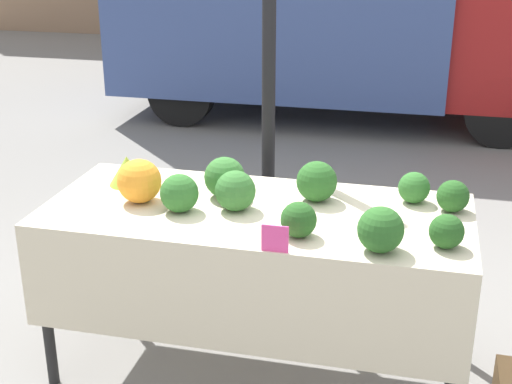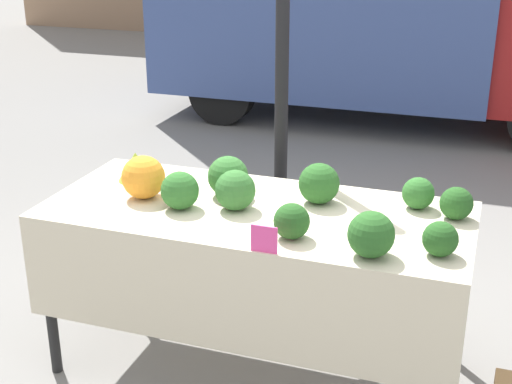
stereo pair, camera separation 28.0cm
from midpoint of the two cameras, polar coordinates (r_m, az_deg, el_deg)
ground_plane at (r=3.54m, az=-2.33°, el=-13.70°), size 40.00×40.00×0.00m
tent_pole at (r=3.69m, az=-1.18°, el=8.02°), size 0.07×0.07×2.37m
market_table at (r=3.13m, az=-2.84°, el=-3.57°), size 1.88×0.83×0.82m
orange_cauliflower at (r=3.25m, az=-11.77°, el=0.83°), size 0.20×0.20×0.20m
romanesco_head at (r=3.49m, az=-12.54°, el=1.66°), size 0.18×0.18×0.14m
broccoli_head_0 at (r=3.12m, az=-8.72°, el=-0.14°), size 0.17×0.17×0.17m
broccoli_head_1 at (r=3.26m, az=-4.99°, el=1.15°), size 0.19×0.19×0.19m
broccoli_head_2 at (r=3.11m, az=-4.25°, el=0.05°), size 0.18×0.18×0.18m
broccoli_head_3 at (r=2.74m, az=7.07°, el=-3.06°), size 0.18×0.18×0.18m
broccoli_head_4 at (r=3.20m, az=2.39°, el=0.81°), size 0.18×0.18×0.18m
broccoli_head_5 at (r=3.24m, az=10.13°, el=0.31°), size 0.14×0.14×0.14m
broccoli_head_6 at (r=2.82m, az=12.28°, el=-3.15°), size 0.14×0.14×0.14m
broccoli_head_7 at (r=2.85m, az=0.63°, el=-2.28°), size 0.15×0.15×0.15m
broccoli_head_8 at (r=3.17m, az=13.07°, el=-0.37°), size 0.14×0.14×0.14m
price_sign at (r=2.73m, az=-1.42°, el=-3.81°), size 0.11×0.01×0.11m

